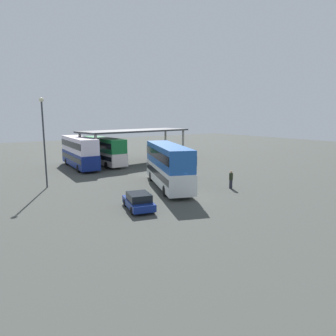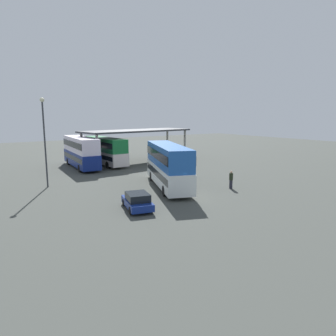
{
  "view_description": "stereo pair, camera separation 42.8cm",
  "coord_description": "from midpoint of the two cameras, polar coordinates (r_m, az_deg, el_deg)",
  "views": [
    {
      "loc": [
        -17.28,
        -21.59,
        7.4
      ],
      "look_at": [
        0.65,
        4.03,
        2.0
      ],
      "focal_mm": 33.19,
      "sensor_mm": 36.0,
      "label": 1
    },
    {
      "loc": [
        -16.93,
        -21.83,
        7.4
      ],
      "look_at": [
        0.65,
        4.03,
        2.0
      ],
      "focal_mm": 33.19,
      "sensor_mm": 36.0,
      "label": 2
    }
  ],
  "objects": [
    {
      "name": "pedestrian_waiting",
      "position": [
        31.94,
        11.88,
        -2.11
      ],
      "size": [
        0.38,
        0.38,
        1.83
      ],
      "rotation": [
        0.0,
        0.0,
        0.01
      ],
      "color": "#262633",
      "rests_on": "ground_plane"
    },
    {
      "name": "double_decker_mid_row",
      "position": [
        46.88,
        -11.23,
        3.27
      ],
      "size": [
        2.76,
        10.37,
        4.04
      ],
      "rotation": [
        0.0,
        0.0,
        1.6
      ],
      "color": "silver",
      "rests_on": "ground_plane"
    },
    {
      "name": "double_decker_main",
      "position": [
        31.68,
        0.38,
        0.7
      ],
      "size": [
        6.42,
        11.39,
        4.37
      ],
      "rotation": [
        0.0,
        0.0,
        1.2
      ],
      "color": "silver",
      "rests_on": "ground_plane"
    },
    {
      "name": "depot_canopy",
      "position": [
        48.59,
        -5.43,
        6.57
      ],
      "size": [
        18.34,
        7.99,
        5.05
      ],
      "rotation": [
        0.0,
        0.0,
        0.14
      ],
      "color": "#33353A",
      "rests_on": "ground_plane"
    },
    {
      "name": "ground_plane",
      "position": [
        28.61,
        3.9,
        -5.21
      ],
      "size": [
        140.0,
        140.0,
        0.0
      ],
      "primitive_type": "plane",
      "color": "#41443F"
    },
    {
      "name": "lamppost_tall",
      "position": [
        33.64,
        -21.44,
        6.03
      ],
      "size": [
        0.44,
        0.44,
        9.05
      ],
      "color": "#33353A",
      "rests_on": "ground_plane"
    },
    {
      "name": "double_decker_near_canopy",
      "position": [
        45.2,
        -15.46,
        3.03
      ],
      "size": [
        3.33,
        11.27,
        4.29
      ],
      "rotation": [
        0.0,
        0.0,
        1.49
      ],
      "color": "navy",
      "rests_on": "ground_plane"
    },
    {
      "name": "parked_hatchback",
      "position": [
        24.67,
        -5.17,
        -6.07
      ],
      "size": [
        2.63,
        4.09,
        1.35
      ],
      "rotation": [
        0.0,
        0.0,
        1.32
      ],
      "color": "navy",
      "rests_on": "ground_plane"
    }
  ]
}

